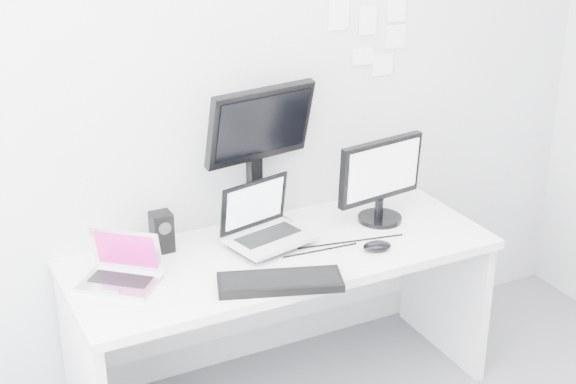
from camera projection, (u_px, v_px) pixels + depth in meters
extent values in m
plane|color=#B5B7B9|center=(245.00, 87.00, 3.55)|extent=(3.60, 0.00, 3.60)
cube|color=white|center=(282.00, 325.00, 3.65)|extent=(1.80, 0.70, 0.73)
cube|color=#AEAEB3|center=(117.00, 260.00, 3.20)|extent=(0.36, 0.35, 0.22)
cube|color=black|center=(162.00, 232.00, 3.48)|extent=(0.10, 0.10, 0.17)
cube|color=silver|center=(270.00, 216.00, 3.49)|extent=(0.39, 0.33, 0.28)
cube|color=black|center=(258.00, 156.00, 3.60)|extent=(0.51, 0.25, 0.67)
cube|color=black|center=(382.00, 180.00, 3.71)|extent=(0.46, 0.26, 0.40)
cube|color=black|center=(280.00, 282.00, 3.23)|extent=(0.51, 0.32, 0.03)
ellipsoid|color=black|center=(377.00, 246.00, 3.50)|extent=(0.14, 0.10, 0.04)
cube|color=white|center=(339.00, 14.00, 3.63)|extent=(0.10, 0.00, 0.14)
cube|color=white|center=(368.00, 20.00, 3.71)|extent=(0.09, 0.00, 0.13)
cube|color=white|center=(397.00, 6.00, 3.75)|extent=(0.10, 0.00, 0.14)
cube|color=white|center=(363.00, 56.00, 3.76)|extent=(0.11, 0.00, 0.08)
cube|color=white|center=(396.00, 36.00, 3.81)|extent=(0.11, 0.00, 0.11)
cube|color=white|center=(383.00, 65.00, 3.83)|extent=(0.11, 0.00, 0.10)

